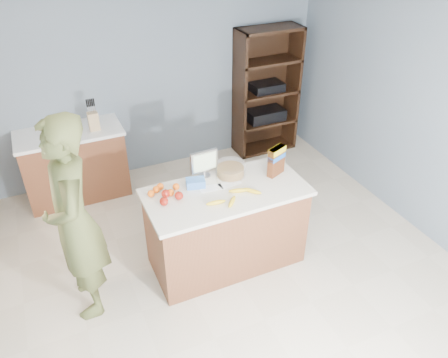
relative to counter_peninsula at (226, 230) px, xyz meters
name	(u,v)px	position (x,y,z in m)	size (l,w,h in m)	color
floor	(238,279)	(0.00, -0.30, -0.42)	(4.50, 5.00, 0.02)	beige
walls	(242,133)	(0.00, -0.30, 1.24)	(4.52, 5.02, 2.51)	slate
counter_peninsula	(226,230)	(0.00, 0.00, 0.00)	(1.56, 0.76, 0.90)	brown
back_cabinet	(75,164)	(-1.20, 1.90, 0.04)	(1.24, 0.62, 0.90)	brown
shelving_unit	(265,93)	(1.55, 2.05, 0.45)	(0.90, 0.40, 1.80)	black
person	(74,222)	(-1.39, 0.02, 0.55)	(0.70, 0.46, 1.93)	#52582C
knife_block	(94,121)	(-0.90, 1.82, 0.60)	(0.12, 0.10, 0.31)	tan
envelopes	(220,186)	(-0.02, 0.09, 0.49)	(0.43, 0.14, 0.00)	white
bananas	(235,196)	(0.02, -0.15, 0.51)	(0.56, 0.27, 0.04)	yellow
apples	(170,197)	(-0.54, 0.07, 0.52)	(0.23, 0.19, 0.08)	maroon
oranges	(163,190)	(-0.56, 0.21, 0.52)	(0.32, 0.20, 0.07)	orange
blue_carton	(196,183)	(-0.24, 0.18, 0.52)	(0.18, 0.12, 0.08)	blue
salad_bowl	(230,170)	(0.15, 0.23, 0.54)	(0.30, 0.30, 0.13)	#267219
tv	(204,162)	(-0.09, 0.32, 0.64)	(0.28, 0.12, 0.28)	silver
cereal_box	(276,159)	(0.57, 0.06, 0.66)	(0.21, 0.15, 0.30)	#592B14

